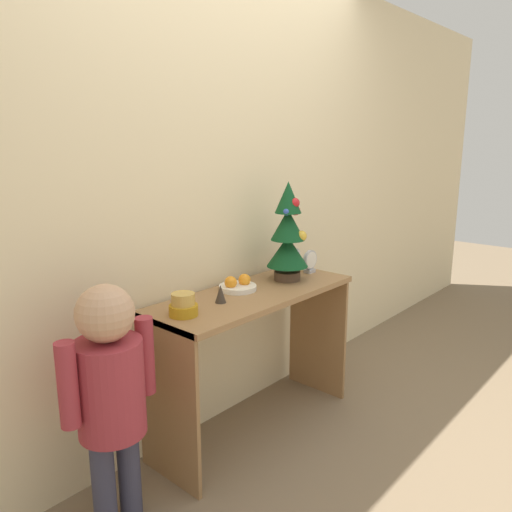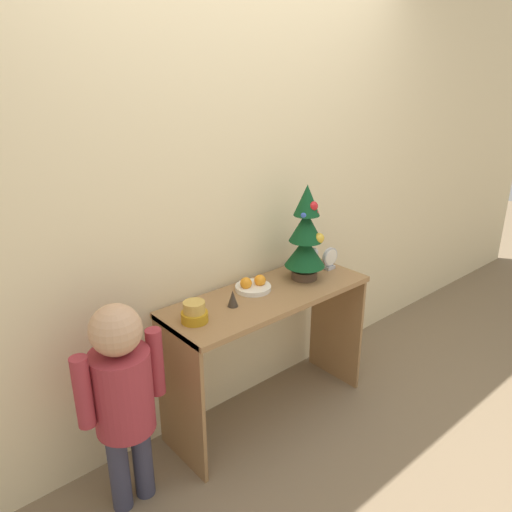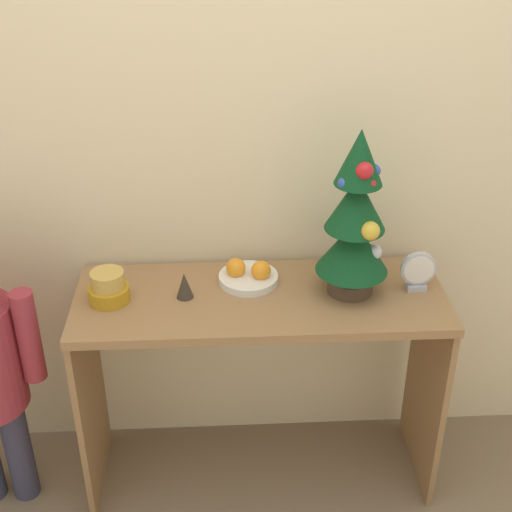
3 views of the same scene
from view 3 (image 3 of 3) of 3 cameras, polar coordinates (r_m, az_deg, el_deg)
name	(u,v)px [view 3 (image 3 of 3)]	position (r m, az deg, el deg)	size (l,w,h in m)	color
back_wall	(256,123)	(2.30, 0.00, 10.58)	(7.00, 0.05, 2.50)	beige
console_table	(260,341)	(2.37, 0.34, -6.82)	(1.18, 0.44, 0.77)	olive
mini_tree	(356,219)	(2.18, 7.97, 2.93)	(0.23, 0.23, 0.55)	#4C3828
fruit_bowl	(248,275)	(2.33, -0.61, -1.54)	(0.19, 0.19, 0.08)	silver
singing_bowl	(108,288)	(2.27, -11.73, -2.51)	(0.13, 0.13, 0.10)	#B78419
desk_clock	(418,272)	(2.32, 12.84, -1.23)	(0.11, 0.04, 0.13)	#B2B2B7
figurine	(185,285)	(2.25, -5.74, -2.34)	(0.05, 0.05, 0.09)	#382D23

